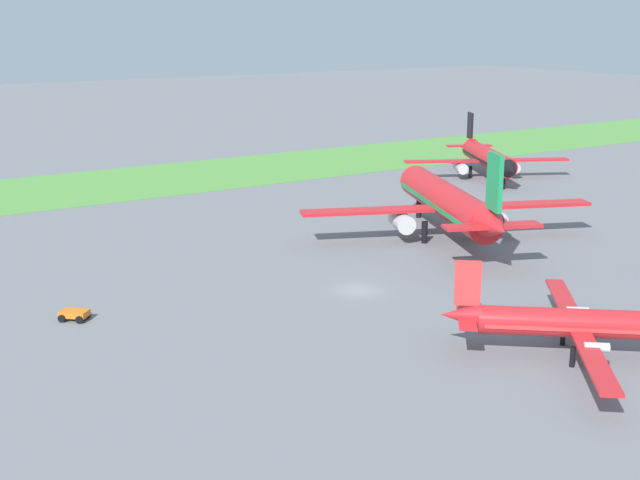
{
  "coord_description": "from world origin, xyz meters",
  "views": [
    {
      "loc": [
        -46.46,
        -65.37,
        26.05
      ],
      "look_at": [
        1.22,
        8.99,
        3.0
      ],
      "focal_mm": 47.79,
      "sensor_mm": 36.0,
      "label": 1
    }
  ],
  "objects_px": {
    "airplane_midfield_jet": "(448,203)",
    "baggage_cart_near_gate": "(74,314)",
    "airplane_parked_jet_far": "(487,158)",
    "airplane_foreground_turboprop": "(579,323)"
  },
  "relations": [
    {
      "from": "airplane_parked_jet_far",
      "to": "airplane_foreground_turboprop",
      "type": "height_order",
      "value": "airplane_parked_jet_far"
    },
    {
      "from": "airplane_parked_jet_far",
      "to": "baggage_cart_near_gate",
      "type": "height_order",
      "value": "airplane_parked_jet_far"
    },
    {
      "from": "airplane_parked_jet_far",
      "to": "airplane_foreground_turboprop",
      "type": "bearing_deg",
      "value": -11.44
    },
    {
      "from": "airplane_midfield_jet",
      "to": "airplane_foreground_turboprop",
      "type": "height_order",
      "value": "airplane_midfield_jet"
    },
    {
      "from": "airplane_midfield_jet",
      "to": "baggage_cart_near_gate",
      "type": "height_order",
      "value": "airplane_midfield_jet"
    },
    {
      "from": "airplane_parked_jet_far",
      "to": "baggage_cart_near_gate",
      "type": "bearing_deg",
      "value": -41.67
    },
    {
      "from": "airplane_parked_jet_far",
      "to": "airplane_midfield_jet",
      "type": "height_order",
      "value": "airplane_midfield_jet"
    },
    {
      "from": "airplane_foreground_turboprop",
      "to": "airplane_parked_jet_far",
      "type": "bearing_deg",
      "value": 91.08
    },
    {
      "from": "airplane_foreground_turboprop",
      "to": "baggage_cart_near_gate",
      "type": "relative_size",
      "value": 7.04
    },
    {
      "from": "airplane_midfield_jet",
      "to": "baggage_cart_near_gate",
      "type": "bearing_deg",
      "value": 117.25
    }
  ]
}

